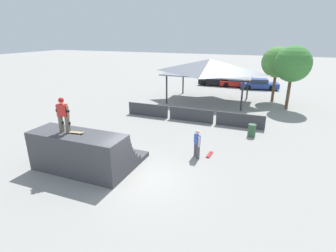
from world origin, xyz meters
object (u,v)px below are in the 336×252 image
(skater_on_deck, at_px, (63,113))
(trash_bin, at_px, (252,130))
(parked_car_black, at_px, (214,81))
(parked_car_red, at_px, (236,82))
(tree_far_back, at_px, (277,62))
(skateboard_on_ground, at_px, (210,154))
(parked_car_blue, at_px, (259,84))
(skateboard_on_deck, at_px, (76,132))
(tree_beside_pavilion, at_px, (293,64))
(bystander_walking, at_px, (197,142))

(skater_on_deck, relative_size, trash_bin, 2.06)
(trash_bin, height_order, parked_car_black, parked_car_black)
(skater_on_deck, distance_m, parked_car_red, 26.30)
(trash_bin, bearing_deg, tree_far_back, 84.36)
(skateboard_on_ground, distance_m, parked_car_red, 21.52)
(tree_far_back, height_order, trash_bin, tree_far_back)
(parked_car_red, bearing_deg, parked_car_blue, -14.53)
(skater_on_deck, distance_m, parked_car_black, 25.89)
(skateboard_on_deck, xyz_separation_m, parked_car_blue, (7.06, 25.19, -1.50))
(tree_beside_pavilion, distance_m, trash_bin, 9.46)
(skateboard_on_deck, height_order, tree_far_back, tree_far_back)
(parked_car_red, height_order, parked_car_blue, same)
(parked_car_red, bearing_deg, tree_beside_pavilion, -62.27)
(skateboard_on_deck, relative_size, tree_beside_pavilion, 0.15)
(skateboard_on_deck, bearing_deg, skateboard_on_ground, 28.62)
(skater_on_deck, relative_size, tree_far_back, 0.32)
(skateboard_on_ground, distance_m, tree_far_back, 15.86)
(tree_far_back, bearing_deg, bystander_walking, -103.30)
(tree_far_back, distance_m, trash_bin, 11.70)
(tree_beside_pavilion, bearing_deg, parked_car_blue, 109.09)
(bystander_walking, bearing_deg, skateboard_on_ground, -88.00)
(skater_on_deck, bearing_deg, skateboard_on_ground, 26.82)
(bystander_walking, xyz_separation_m, tree_beside_pavilion, (4.96, 12.89, 3.18))
(parked_car_black, height_order, parked_car_blue, same)
(bystander_walking, xyz_separation_m, tree_far_back, (3.69, 15.60, 3.01))
(parked_car_black, height_order, parked_car_red, same)
(tree_far_back, relative_size, trash_bin, 6.41)
(skater_on_deck, bearing_deg, tree_beside_pavilion, 50.05)
(tree_beside_pavilion, bearing_deg, bystander_walking, -111.07)
(bystander_walking, bearing_deg, skateboard_on_deck, 88.58)
(tree_far_back, xyz_separation_m, trash_bin, (-1.10, -11.11, -3.49))
(tree_beside_pavilion, xyz_separation_m, parked_car_blue, (-2.98, 8.61, -3.48))
(skater_on_deck, distance_m, tree_far_back, 21.53)
(skater_on_deck, xyz_separation_m, tree_far_back, (9.37, 19.37, 0.87))
(skater_on_deck, height_order, tree_far_back, tree_far_back)
(trash_bin, xyz_separation_m, parked_car_blue, (-0.61, 17.00, 0.18))
(skateboard_on_ground, distance_m, parked_car_blue, 21.03)
(bystander_walking, distance_m, skateboard_on_ground, 1.18)
(skater_on_deck, bearing_deg, skateboard_on_deck, -0.67)
(bystander_walking, distance_m, parked_car_black, 22.27)
(tree_far_back, bearing_deg, skateboard_on_ground, -101.45)
(skater_on_deck, bearing_deg, parked_car_blue, 65.75)
(skater_on_deck, xyz_separation_m, skateboard_on_ground, (6.31, 4.29, -2.99))
(parked_car_black, bearing_deg, parked_car_red, -2.30)
(trash_bin, bearing_deg, bystander_walking, -119.96)
(parked_car_red, bearing_deg, skater_on_deck, -105.63)
(skateboard_on_deck, distance_m, skateboard_on_ground, 7.38)
(skateboard_on_deck, relative_size, bystander_walking, 0.51)
(skater_on_deck, bearing_deg, trash_bin, 37.60)
(trash_bin, distance_m, parked_car_red, 17.83)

